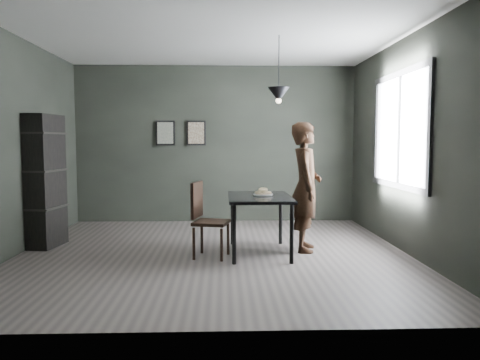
{
  "coord_description": "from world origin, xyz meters",
  "views": [
    {
      "loc": [
        0.14,
        -5.96,
        1.44
      ],
      "look_at": [
        0.35,
        0.05,
        0.95
      ],
      "focal_mm": 35.0,
      "sensor_mm": 36.0,
      "label": 1
    }
  ],
  "objects_px": {
    "shelf_unit": "(44,181)",
    "pendant_lamp": "(279,94)",
    "cafe_table": "(260,202)",
    "wood_chair": "(205,214)",
    "white_plate": "(263,195)",
    "woman": "(306,187)"
  },
  "relations": [
    {
      "from": "cafe_table",
      "to": "shelf_unit",
      "type": "distance_m",
      "value": 2.97
    },
    {
      "from": "woman",
      "to": "shelf_unit",
      "type": "height_order",
      "value": "shelf_unit"
    },
    {
      "from": "cafe_table",
      "to": "white_plate",
      "type": "xyz_separation_m",
      "value": [
        0.05,
        0.02,
        0.08
      ]
    },
    {
      "from": "white_plate",
      "to": "pendant_lamp",
      "type": "bearing_deg",
      "value": 22.23
    },
    {
      "from": "woman",
      "to": "pendant_lamp",
      "type": "xyz_separation_m",
      "value": [
        -0.37,
        -0.04,
        1.2
      ]
    },
    {
      "from": "shelf_unit",
      "to": "pendant_lamp",
      "type": "xyz_separation_m",
      "value": [
        3.17,
        -0.41,
        1.14
      ]
    },
    {
      "from": "white_plate",
      "to": "shelf_unit",
      "type": "height_order",
      "value": "shelf_unit"
    },
    {
      "from": "pendant_lamp",
      "to": "wood_chair",
      "type": "bearing_deg",
      "value": -164.32
    },
    {
      "from": "shelf_unit",
      "to": "pendant_lamp",
      "type": "bearing_deg",
      "value": 1.15
    },
    {
      "from": "woman",
      "to": "pendant_lamp",
      "type": "relative_size",
      "value": 1.97
    },
    {
      "from": "white_plate",
      "to": "woman",
      "type": "bearing_deg",
      "value": 12.18
    },
    {
      "from": "white_plate",
      "to": "wood_chair",
      "type": "height_order",
      "value": "wood_chair"
    },
    {
      "from": "wood_chair",
      "to": "shelf_unit",
      "type": "height_order",
      "value": "shelf_unit"
    },
    {
      "from": "white_plate",
      "to": "woman",
      "type": "relative_size",
      "value": 0.14
    },
    {
      "from": "wood_chair",
      "to": "shelf_unit",
      "type": "relative_size",
      "value": 0.52
    },
    {
      "from": "woman",
      "to": "shelf_unit",
      "type": "bearing_deg",
      "value": 92.67
    },
    {
      "from": "shelf_unit",
      "to": "woman",
      "type": "bearing_deg",
      "value": 2.58
    },
    {
      "from": "cafe_table",
      "to": "shelf_unit",
      "type": "relative_size",
      "value": 0.66
    },
    {
      "from": "cafe_table",
      "to": "woman",
      "type": "relative_size",
      "value": 0.71
    },
    {
      "from": "cafe_table",
      "to": "wood_chair",
      "type": "relative_size",
      "value": 1.27
    },
    {
      "from": "shelf_unit",
      "to": "pendant_lamp",
      "type": "relative_size",
      "value": 2.09
    },
    {
      "from": "shelf_unit",
      "to": "cafe_table",
      "type": "bearing_deg",
      "value": -1.39
    }
  ]
}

